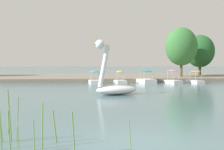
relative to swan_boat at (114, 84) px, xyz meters
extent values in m
plane|color=slate|center=(-0.46, -11.54, -0.75)|extent=(637.02, 637.02, 0.00)
cube|color=slate|center=(-0.46, 21.46, -0.51)|extent=(139.00, 19.08, 0.47)
ellipsoid|color=white|center=(0.18, 0.06, -0.42)|extent=(3.32, 2.33, 0.66)
cylinder|color=white|center=(-0.73, -0.26, 1.25)|extent=(0.92, 0.57, 2.93)
sphere|color=white|center=(-1.00, -0.35, 2.71)|extent=(0.81, 0.81, 0.63)
cone|color=yellow|center=(-1.24, -0.43, 2.71)|extent=(0.53, 0.47, 0.35)
cube|color=white|center=(-1.11, 10.53, -0.54)|extent=(1.47, 2.10, 0.41)
ellipsoid|color=#2DB7D1|center=(-1.11, 10.53, 0.59)|extent=(1.19, 1.03, 0.20)
cylinder|color=#B7B7BF|center=(-1.59, 10.82, 0.13)|extent=(0.04, 0.04, 0.93)
cylinder|color=#B7B7BF|center=(-0.74, 10.94, 0.13)|extent=(0.04, 0.04, 0.93)
cylinder|color=#B7B7BF|center=(-1.49, 10.11, 0.13)|extent=(0.04, 0.04, 0.93)
cylinder|color=#B7B7BF|center=(-0.64, 10.23, 0.13)|extent=(0.04, 0.04, 0.93)
cube|color=white|center=(1.67, 10.85, -0.56)|extent=(1.35, 1.89, 0.38)
ellipsoid|color=yellow|center=(1.67, 10.85, 0.57)|extent=(0.98, 1.02, 0.20)
cylinder|color=#B7B7BF|center=(1.28, 11.15, 0.10)|extent=(0.04, 0.04, 0.94)
cylinder|color=#B7B7BF|center=(1.95, 11.26, 0.10)|extent=(0.04, 0.04, 0.94)
cylinder|color=#B7B7BF|center=(1.40, 10.45, 0.10)|extent=(0.04, 0.04, 0.94)
cylinder|color=#B7B7BF|center=(2.06, 10.56, 0.10)|extent=(0.04, 0.04, 0.94)
cube|color=white|center=(4.65, 10.99, -0.51)|extent=(1.97, 2.62, 0.47)
ellipsoid|color=teal|center=(4.65, 10.99, 0.60)|extent=(1.57, 1.56, 0.20)
cylinder|color=#B7B7BF|center=(4.02, 11.38, 0.17)|extent=(0.04, 0.04, 0.87)
cylinder|color=#B7B7BF|center=(5.04, 11.62, 0.17)|extent=(0.04, 0.04, 0.87)
cylinder|color=#B7B7BF|center=(4.25, 10.37, 0.17)|extent=(0.04, 0.04, 0.87)
cylinder|color=#B7B7BF|center=(5.28, 10.61, 0.17)|extent=(0.04, 0.04, 0.87)
cube|color=white|center=(7.54, 10.42, -0.56)|extent=(1.68, 2.36, 0.37)
ellipsoid|color=pink|center=(7.54, 10.42, 0.68)|extent=(1.34, 1.37, 0.20)
cylinder|color=#B7B7BF|center=(7.00, 10.73, 0.15)|extent=(0.04, 0.04, 1.05)
cylinder|color=#B7B7BF|center=(7.84, 10.96, 0.15)|extent=(0.04, 0.04, 1.05)
cylinder|color=#B7B7BF|center=(7.24, 9.87, 0.15)|extent=(0.04, 0.04, 1.05)
cylinder|color=#B7B7BF|center=(8.08, 10.10, 0.15)|extent=(0.04, 0.04, 1.05)
cube|color=white|center=(10.16, 10.54, -0.58)|extent=(1.46, 2.17, 0.32)
ellipsoid|color=orange|center=(10.16, 10.54, 0.57)|extent=(1.18, 1.45, 0.20)
cylinder|color=#B7B7BF|center=(9.69, 10.96, 0.07)|extent=(0.04, 0.04, 0.99)
cylinder|color=#B7B7BF|center=(10.40, 11.12, 0.07)|extent=(0.04, 0.04, 0.99)
cylinder|color=#B7B7BF|center=(9.92, 9.96, 0.07)|extent=(0.04, 0.04, 0.99)
cylinder|color=#B7B7BF|center=(10.63, 10.12, 0.07)|extent=(0.04, 0.04, 0.99)
cylinder|color=brown|center=(10.56, 16.39, 1.08)|extent=(0.34, 0.34, 2.71)
ellipsoid|color=#387538|center=(10.56, 16.39, 3.77)|extent=(5.11, 4.48, 5.11)
cylinder|color=#423323|center=(14.83, 20.39, 0.83)|extent=(0.39, 0.39, 2.22)
ellipsoid|color=#235628|center=(14.83, 20.39, 3.37)|extent=(5.51, 5.63, 4.85)
cylinder|color=#669942|center=(-2.06, -12.25, -0.22)|extent=(0.08, 0.17, 1.04)
cylinder|color=#669942|center=(-4.09, -11.00, -0.19)|extent=(0.12, 0.03, 1.10)
cylinder|color=#669942|center=(-3.40, -11.83, -0.33)|extent=(0.05, 0.07, 0.82)
cylinder|color=#669942|center=(-2.92, -12.36, -0.31)|extent=(0.06, 0.08, 0.87)
cylinder|color=#669942|center=(-0.79, -12.49, -0.32)|extent=(0.08, 0.05, 0.86)
cylinder|color=#669942|center=(-3.84, -11.01, -0.02)|extent=(0.07, 0.17, 1.45)
cylinder|color=#669942|center=(-3.72, -12.17, -0.18)|extent=(0.07, 0.13, 1.13)
cylinder|color=#669942|center=(-2.62, -11.20, -0.30)|extent=(0.12, 0.12, 0.89)
cylinder|color=#669942|center=(-2.86, -11.64, -0.17)|extent=(0.04, 0.11, 1.14)
cylinder|color=#669942|center=(-3.87, -11.64, -0.26)|extent=(0.06, 0.03, 0.98)
cylinder|color=#669942|center=(-3.60, -11.10, -0.12)|extent=(0.13, 0.19, 1.24)
cylinder|color=#669942|center=(-3.53, -12.12, -0.23)|extent=(0.10, 0.12, 1.04)
camera|label=1|loc=(-1.68, -18.29, 1.34)|focal=42.56mm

